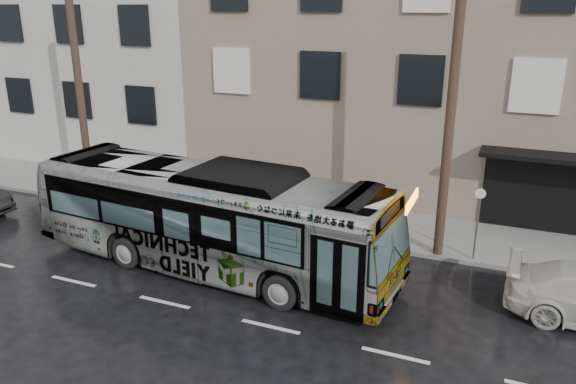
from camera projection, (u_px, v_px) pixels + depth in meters
name	position (u px, v px, depth m)	size (l,w,h in m)	color
ground	(210.00, 265.00, 17.62)	(120.00, 120.00, 0.00)	black
sidewalk	(274.00, 212.00, 21.88)	(90.00, 3.60, 0.15)	gray
building_taupe	(445.00, 57.00, 25.15)	(20.00, 12.00, 11.00)	gray
utility_pole_front	(450.00, 115.00, 16.65)	(0.30, 0.30, 9.00)	#4A3125
utility_pole_rear	(79.00, 89.00, 21.74)	(0.30, 0.30, 9.00)	#4A3125
sign_post	(477.00, 224.00, 17.31)	(0.06, 0.06, 2.40)	slate
bus	(209.00, 218.00, 16.97)	(2.76, 11.81, 3.29)	#B2B2B2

